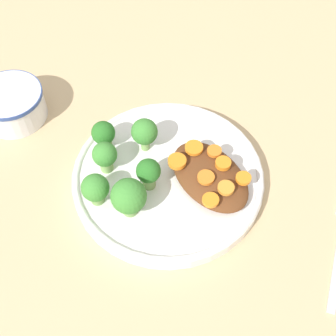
# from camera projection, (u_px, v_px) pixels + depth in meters

# --- Properties ---
(ground_plane) EXTENTS (4.00, 4.00, 0.00)m
(ground_plane) POSITION_uv_depth(u_px,v_px,m) (168.00, 182.00, 0.65)
(ground_plane) COLOR tan
(plate) EXTENTS (0.26, 0.26, 0.02)m
(plate) POSITION_uv_depth(u_px,v_px,m) (168.00, 177.00, 0.64)
(plate) COLOR white
(plate) RESTS_ON ground_plane
(dip_bowl) EXTENTS (0.10, 0.10, 0.05)m
(dip_bowl) POSITION_uv_depth(u_px,v_px,m) (12.00, 103.00, 0.70)
(dip_bowl) COLOR silver
(dip_bowl) RESTS_ON ground_plane
(stew_mound) EXTENTS (0.13, 0.08, 0.02)m
(stew_mound) POSITION_uv_depth(u_px,v_px,m) (210.00, 176.00, 0.62)
(stew_mound) COLOR #5B3319
(stew_mound) RESTS_ON plate
(broccoli_floret_0) EXTENTS (0.04, 0.04, 0.05)m
(broccoli_floret_0) POSITION_uv_depth(u_px,v_px,m) (148.00, 131.00, 0.63)
(broccoli_floret_0) COLOR #7FA85B
(broccoli_floret_0) RESTS_ON plate
(broccoli_floret_1) EXTENTS (0.03, 0.03, 0.05)m
(broccoli_floret_1) POSITION_uv_depth(u_px,v_px,m) (105.00, 156.00, 0.61)
(broccoli_floret_1) COLOR #7FA85B
(broccoli_floret_1) RESTS_ON plate
(broccoli_floret_2) EXTENTS (0.05, 0.05, 0.06)m
(broccoli_floret_2) POSITION_uv_depth(u_px,v_px,m) (129.00, 197.00, 0.57)
(broccoli_floret_2) COLOR #759E51
(broccoli_floret_2) RESTS_ON plate
(broccoli_floret_3) EXTENTS (0.03, 0.03, 0.05)m
(broccoli_floret_3) POSITION_uv_depth(u_px,v_px,m) (146.00, 170.00, 0.60)
(broccoli_floret_3) COLOR #759E51
(broccoli_floret_3) RESTS_ON plate
(broccoli_floret_4) EXTENTS (0.03, 0.03, 0.05)m
(broccoli_floret_4) POSITION_uv_depth(u_px,v_px,m) (104.00, 134.00, 0.64)
(broccoli_floret_4) COLOR #7FA85B
(broccoli_floret_4) RESTS_ON plate
(broccoli_floret_5) EXTENTS (0.04, 0.04, 0.05)m
(broccoli_floret_5) POSITION_uv_depth(u_px,v_px,m) (95.00, 189.00, 0.59)
(broccoli_floret_5) COLOR #759E51
(broccoli_floret_5) RESTS_ON plate
(carrot_slice_0) EXTENTS (0.02, 0.02, 0.00)m
(carrot_slice_0) POSITION_uv_depth(u_px,v_px,m) (211.00, 200.00, 0.58)
(carrot_slice_0) COLOR orange
(carrot_slice_0) RESTS_ON stew_mound
(carrot_slice_1) EXTENTS (0.02, 0.02, 0.01)m
(carrot_slice_1) POSITION_uv_depth(u_px,v_px,m) (206.00, 177.00, 0.60)
(carrot_slice_1) COLOR orange
(carrot_slice_1) RESTS_ON stew_mound
(carrot_slice_2) EXTENTS (0.02, 0.02, 0.01)m
(carrot_slice_2) POSITION_uv_depth(u_px,v_px,m) (214.00, 151.00, 0.62)
(carrot_slice_2) COLOR orange
(carrot_slice_2) RESTS_ON stew_mound
(carrot_slice_3) EXTENTS (0.02, 0.02, 0.01)m
(carrot_slice_3) POSITION_uv_depth(u_px,v_px,m) (177.00, 161.00, 0.61)
(carrot_slice_3) COLOR orange
(carrot_slice_3) RESTS_ON stew_mound
(carrot_slice_4) EXTENTS (0.02, 0.02, 0.01)m
(carrot_slice_4) POSITION_uv_depth(u_px,v_px,m) (243.00, 178.00, 0.60)
(carrot_slice_4) COLOR orange
(carrot_slice_4) RESTS_ON stew_mound
(carrot_slice_5) EXTENTS (0.02, 0.02, 0.01)m
(carrot_slice_5) POSITION_uv_depth(u_px,v_px,m) (223.00, 163.00, 0.61)
(carrot_slice_5) COLOR orange
(carrot_slice_5) RESTS_ON stew_mound
(carrot_slice_6) EXTENTS (0.02, 0.02, 0.00)m
(carrot_slice_6) POSITION_uv_depth(u_px,v_px,m) (193.00, 146.00, 0.63)
(carrot_slice_6) COLOR orange
(carrot_slice_6) RESTS_ON stew_mound
(carrot_slice_7) EXTENTS (0.02, 0.02, 0.01)m
(carrot_slice_7) POSITION_uv_depth(u_px,v_px,m) (226.00, 188.00, 0.59)
(carrot_slice_7) COLOR orange
(carrot_slice_7) RESTS_ON stew_mound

